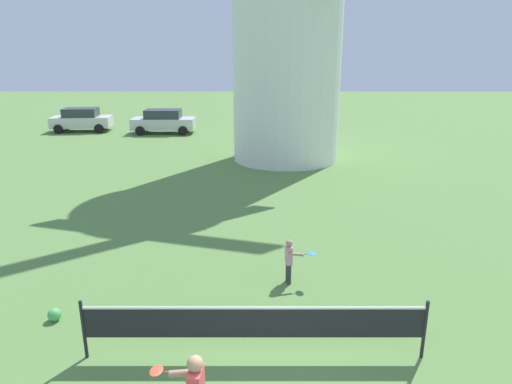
% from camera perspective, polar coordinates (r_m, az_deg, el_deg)
% --- Properties ---
extents(tennis_net, '(5.86, 0.06, 1.10)m').
position_cam_1_polar(tennis_net, '(7.94, -0.06, -16.17)').
color(tennis_net, black).
rests_on(tennis_net, ground_plane).
extents(player_far, '(0.70, 0.37, 1.06)m').
position_cam_1_polar(player_far, '(10.35, 4.52, -8.38)').
color(player_far, '#333338').
rests_on(player_far, ground_plane).
extents(stray_ball, '(0.26, 0.26, 0.26)m').
position_cam_1_polar(stray_ball, '(10.01, -23.93, -13.93)').
color(stray_ball, '#4CB259').
rests_on(stray_ball, ground_plane).
extents(parked_car_cream, '(3.97, 2.14, 1.56)m').
position_cam_1_polar(parked_car_cream, '(32.99, -20.96, 8.57)').
color(parked_car_cream, silver).
rests_on(parked_car_cream, ground_plane).
extents(parked_car_silver, '(4.07, 1.91, 1.56)m').
position_cam_1_polar(parked_car_silver, '(30.67, -11.39, 8.79)').
color(parked_car_silver, silver).
rests_on(parked_car_silver, ground_plane).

